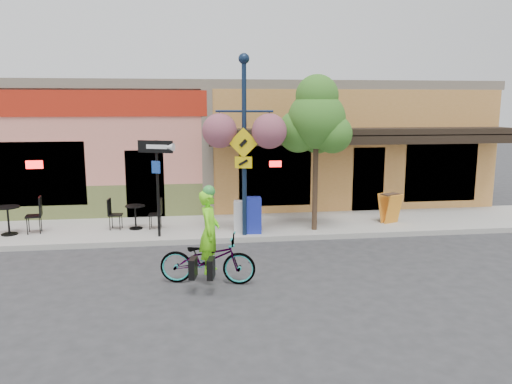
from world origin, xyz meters
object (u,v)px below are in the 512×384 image
at_px(street_tree, 316,153).
at_px(newspaper_box_grey, 241,216).
at_px(one_way_sign, 158,189).
at_px(newspaper_box_blue, 253,215).
at_px(cyclist_rider, 210,243).
at_px(bicycle, 208,259).
at_px(building, 228,141).
at_px(lamp_post, 244,146).

bearing_deg(street_tree, newspaper_box_grey, 178.16).
height_order(one_way_sign, newspaper_box_blue, one_way_sign).
bearing_deg(cyclist_rider, street_tree, -29.75).
distance_m(bicycle, street_tree, 5.14).
relative_size(building, cyclist_rider, 10.44).
relative_size(lamp_post, street_tree, 1.10).
relative_size(bicycle, cyclist_rider, 1.16).
height_order(cyclist_rider, street_tree, street_tree).
xyz_separation_m(bicycle, one_way_sign, (-1.19, 3.41, 0.94)).
relative_size(newspaper_box_blue, newspaper_box_grey, 1.14).
height_order(one_way_sign, newspaper_box_grey, one_way_sign).
bearing_deg(lamp_post, street_tree, 25.56).
distance_m(building, newspaper_box_grey, 6.56).
bearing_deg(bicycle, lamp_post, -7.60).
bearing_deg(cyclist_rider, newspaper_box_blue, -9.57).
xyz_separation_m(building, newspaper_box_blue, (0.14, -6.52, -1.60)).
relative_size(building, newspaper_box_blue, 18.03).
bearing_deg(one_way_sign, newspaper_box_grey, 28.54).
bearing_deg(newspaper_box_blue, street_tree, 5.81).
bearing_deg(building, bicycle, -97.25).
relative_size(lamp_post, newspaper_box_blue, 4.87).
xyz_separation_m(one_way_sign, street_tree, (4.41, 0.15, 0.91)).
height_order(lamp_post, one_way_sign, lamp_post).
height_order(cyclist_rider, one_way_sign, one_way_sign).
height_order(lamp_post, street_tree, lamp_post).
distance_m(newspaper_box_blue, street_tree, 2.50).
distance_m(building, one_way_sign, 7.06).
bearing_deg(lamp_post, bicycle, -92.37).
height_order(lamp_post, newspaper_box_grey, lamp_post).
distance_m(cyclist_rider, newspaper_box_blue, 3.72).
height_order(bicycle, lamp_post, lamp_post).
distance_m(lamp_post, one_way_sign, 2.61).
height_order(bicycle, cyclist_rider, cyclist_rider).
bearing_deg(street_tree, lamp_post, -171.61).
bearing_deg(building, newspaper_box_blue, -88.75).
distance_m(bicycle, one_way_sign, 3.73).
relative_size(building, lamp_post, 3.71).
distance_m(cyclist_rider, newspaper_box_grey, 3.79).
distance_m(newspaper_box_blue, newspaper_box_grey, 0.36).
bearing_deg(newspaper_box_grey, cyclist_rider, -98.85).
height_order(one_way_sign, street_tree, street_tree).
distance_m(bicycle, newspaper_box_grey, 3.79).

